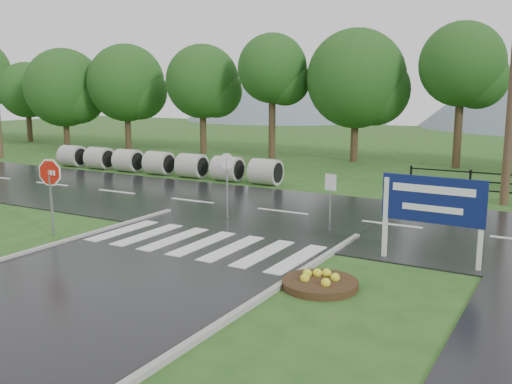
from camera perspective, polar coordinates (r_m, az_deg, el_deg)
The scene contains 10 objects.
ground at distance 12.84m, azimuth -18.56°, elevation -10.34°, with size 120.00×120.00×0.00m, color #28531B.
main_road at distance 20.54m, azimuth 2.66°, elevation -2.08°, with size 90.00×8.00×0.04m, color black.
crosswalk at distance 16.37m, azimuth -5.40°, elevation -5.14°, with size 6.50×2.80×0.02m.
treeline at distance 33.18m, azimuth 15.37°, elevation 2.34°, with size 83.20×5.20×10.00m.
culvert_pipes at distance 29.90m, azimuth -9.68°, elevation 2.88°, with size 13.90×1.20×1.20m.
stop_sign at distance 18.02m, azimuth -19.90°, elevation 1.24°, with size 1.11×0.19×2.51m.
estate_billboard at distance 14.91m, azimuth 17.23°, elevation -1.20°, with size 2.58×0.16×2.26m.
flower_bed at distance 13.02m, azimuth 6.41°, elevation -8.95°, with size 1.72×1.72×0.34m.
reg_sign_small at distance 17.57m, azimuth 7.46°, elevation 0.14°, with size 0.40×0.12×1.84m.
reg_sign_round at distance 19.25m, azimuth -2.92°, elevation 1.42°, with size 0.53×0.08×2.27m.
Camera 1 is at (9.14, -7.86, 4.42)m, focal length 40.00 mm.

